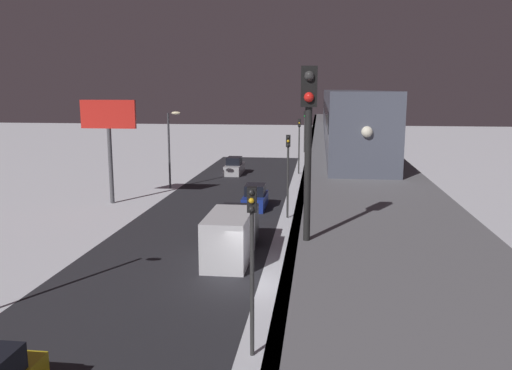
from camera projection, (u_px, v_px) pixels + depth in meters
The scene contains 14 objects.
ground_plane at pixel (246, 284), 26.72m from camera, with size 240.00×240.00×0.00m, color white.
avenue_asphalt at pixel (154, 280), 27.30m from camera, with size 11.00×99.94×0.01m, color #28282D.
elevated_railway at pixel (355, 182), 25.12m from camera, with size 5.00×99.94×6.31m.
subway_train at pixel (345, 113), 38.14m from camera, with size 2.94×36.87×3.40m.
rail_signal at pixel (309, 124), 11.80m from camera, with size 0.36×0.41×4.00m.
sedan_silver at pixel (234, 167), 61.32m from camera, with size 1.80×4.71×1.97m.
sedan_blue at pixel (255, 198), 43.80m from camera, with size 1.80×4.40×1.97m.
box_truck at pixel (232, 234), 31.00m from camera, with size 2.40×7.40×2.80m.
traffic_light_near at pixel (252, 247), 18.85m from camera, with size 0.32×0.44×6.40m.
traffic_light_mid at pixel (288, 164), 39.77m from camera, with size 0.32×0.44×6.40m.
traffic_light_far at pixel (299, 138), 60.70m from camera, with size 0.32×0.44×6.40m.
traffic_light_distant at pixel (305, 125), 81.62m from camera, with size 0.32×0.44×6.40m.
commercial_billboard at pixel (109, 125), 44.49m from camera, with size 4.80×0.36×8.90m.
street_lamp_far at pixel (171, 140), 51.55m from camera, with size 1.35×0.44×7.65m.
Camera 1 is at (-3.53, 25.12, 9.81)m, focal length 36.79 mm.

